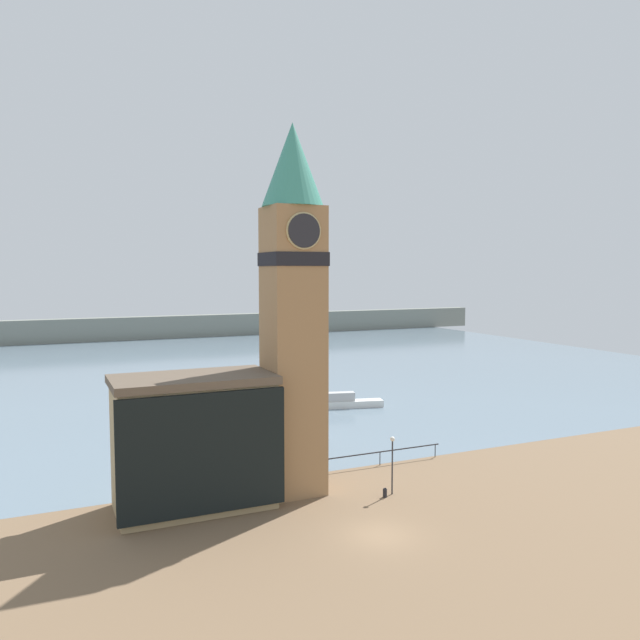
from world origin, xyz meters
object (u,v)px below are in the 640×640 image
pier_building (194,442)px  boat_far (348,402)px  boat_near (287,430)px  mooring_bollard_near (385,492)px  lamp_post (392,454)px  clock_tower (293,299)px

pier_building → boat_far: 31.58m
boat_near → boat_far: boat_near is taller
mooring_bollard_near → lamp_post: (0.72, 0.29, 2.43)m
mooring_bollard_near → clock_tower: bearing=144.7°
clock_tower → lamp_post: size_ratio=6.25×
lamp_post → boat_near: bearing=94.7°
mooring_bollard_near → boat_far: bearing=68.2°
boat_near → boat_far: (10.88, 9.09, -0.17)m
lamp_post → clock_tower: bearing=150.3°
clock_tower → lamp_post: bearing=-29.7°
boat_near → boat_far: 14.17m
boat_near → lamp_post: 16.38m
boat_near → clock_tower: bearing=-93.7°
pier_building → boat_near: size_ratio=1.73×
clock_tower → pier_building: (-6.85, -0.18, -8.90)m
pier_building → lamp_post: bearing=-13.9°
clock_tower → boat_near: bearing=70.8°
pier_building → boat_near: bearing=49.1°
boat_far → lamp_post: (-9.53, -25.29, 2.15)m
clock_tower → pier_building: size_ratio=2.44×
mooring_bollard_near → pier_building: bearing=164.0°
boat_near → boat_far: bearing=55.4°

